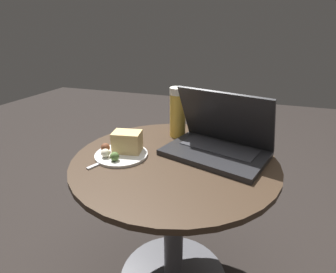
% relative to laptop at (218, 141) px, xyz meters
% --- Properties ---
extents(table, '(0.67, 0.67, 0.55)m').
position_rel_laptop_xyz_m(table, '(-0.13, -0.08, -0.22)').
color(table, '#515156').
rests_on(table, ground_plane).
extents(laptop, '(0.37, 0.30, 0.21)m').
position_rel_laptop_xyz_m(laptop, '(0.00, 0.00, 0.00)').
color(laptop, '#232326').
rests_on(laptop, table).
extents(beer_glass, '(0.06, 0.06, 0.19)m').
position_rel_laptop_xyz_m(beer_glass, '(-0.18, 0.11, 0.05)').
color(beer_glass, gold).
rests_on(beer_glass, table).
extents(snack_plate, '(0.18, 0.18, 0.08)m').
position_rel_laptop_xyz_m(snack_plate, '(-0.30, -0.11, -0.02)').
color(snack_plate, silver).
rests_on(snack_plate, table).
extents(fork, '(0.09, 0.18, 0.00)m').
position_rel_laptop_xyz_m(fork, '(-0.31, -0.14, -0.04)').
color(fork, silver).
rests_on(fork, table).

